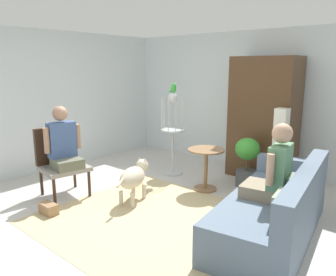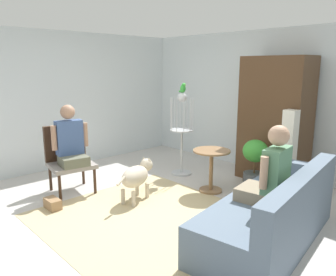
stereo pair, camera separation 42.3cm
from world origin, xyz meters
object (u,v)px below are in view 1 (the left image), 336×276
at_px(couch, 276,210).
at_px(person_on_couch, 274,170).
at_px(column_lamp, 280,150).
at_px(dog, 134,177).
at_px(person_on_armchair, 63,143).
at_px(potted_plant, 247,159).
at_px(round_end_table, 206,164).
at_px(bird_cage_stand, 173,133).
at_px(armoire_cabinet, 263,119).
at_px(parrot, 174,88).
at_px(handbag, 49,209).
at_px(armchair, 60,157).

distance_m(couch, person_on_couch, 0.48).
bearing_deg(column_lamp, dog, -127.26).
xyz_separation_m(person_on_armchair, potted_plant, (1.81, 2.13, -0.37)).
relative_size(round_end_table, bird_cage_stand, 0.45).
distance_m(potted_plant, armoire_cabinet, 0.83).
bearing_deg(person_on_couch, potted_plant, 127.50).
height_order(bird_cage_stand, column_lamp, bird_cage_stand).
relative_size(couch, parrot, 12.96).
xyz_separation_m(person_on_couch, handbag, (-2.42, -1.36, -0.71)).
bearing_deg(column_lamp, armchair, -136.64).
height_order(couch, column_lamp, column_lamp).
distance_m(armchair, bird_cage_stand, 1.94).
bearing_deg(column_lamp, round_end_table, -138.90).
bearing_deg(couch, column_lamp, 111.89).
relative_size(round_end_table, parrot, 3.84).
bearing_deg(bird_cage_stand, armoire_cabinet, 34.68).
distance_m(armchair, round_end_table, 2.20).
relative_size(couch, person_on_couch, 2.59).
relative_size(column_lamp, armoire_cabinet, 0.62).
bearing_deg(round_end_table, person_on_armchair, -131.95).
height_order(round_end_table, potted_plant, potted_plant).
distance_m(person_on_armchair, parrot, 2.04).
distance_m(potted_plant, handbag, 3.02).
height_order(column_lamp, handbag, column_lamp).
relative_size(person_on_couch, round_end_table, 1.30).
relative_size(person_on_armchair, potted_plant, 1.12).
height_order(armchair, parrot, parrot).
bearing_deg(bird_cage_stand, column_lamp, 14.78).
height_order(round_end_table, parrot, parrot).
height_order(person_on_couch, handbag, person_on_couch).
distance_m(parrot, handbag, 2.76).
distance_m(dog, handbag, 1.19).
distance_m(parrot, potted_plant, 1.70).
distance_m(person_on_couch, armoire_cabinet, 2.13).
relative_size(round_end_table, column_lamp, 0.51).
bearing_deg(potted_plant, person_on_armchair, -130.32).
height_order(armchair, round_end_table, armchair).
relative_size(parrot, armoire_cabinet, 0.08).
bearing_deg(armchair, person_on_armchair, -9.68).
relative_size(armchair, armoire_cabinet, 0.49).
bearing_deg(dog, couch, 11.01).
xyz_separation_m(round_end_table, potted_plant, (0.40, 0.56, 0.02)).
height_order(person_on_couch, person_on_armchair, person_on_armchair).
bearing_deg(dog, person_on_couch, 10.17).
distance_m(person_on_armchair, potted_plant, 2.82).
xyz_separation_m(person_on_armchair, armoire_cabinet, (1.77, 2.72, 0.21)).
xyz_separation_m(potted_plant, column_lamp, (0.45, 0.17, 0.19)).
bearing_deg(bird_cage_stand, parrot, -0.00).
bearing_deg(column_lamp, bird_cage_stand, -165.22).
bearing_deg(bird_cage_stand, round_end_table, -17.07).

